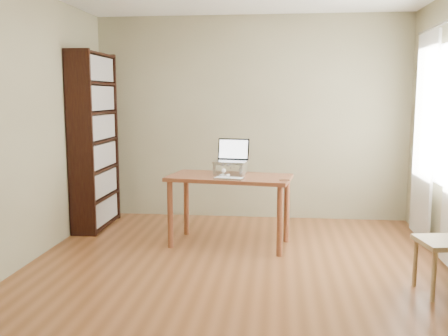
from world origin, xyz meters
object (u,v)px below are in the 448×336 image
bookshelf (95,141)px  laptop (231,156)px  desk (230,186)px  keyboard (229,178)px  cat (230,168)px

bookshelf → laptop: bearing=-14.5°
bookshelf → desk: 1.83m
bookshelf → keyboard: (1.70, -0.80, -0.29)m
keyboard → cat: 0.34m
bookshelf → laptop: 1.75m
keyboard → laptop: bearing=104.0°
desk → laptop: bearing=98.5°
bookshelf → keyboard: size_ratio=6.65×
desk → keyboard: size_ratio=4.29×
laptop → keyboard: laptop is taller
keyboard → cat: cat is taller
laptop → keyboard: bearing=-79.3°
desk → keyboard: (0.01, -0.22, 0.12)m
laptop → keyboard: (0.01, -0.36, -0.18)m
keyboard → cat: bearing=105.9°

